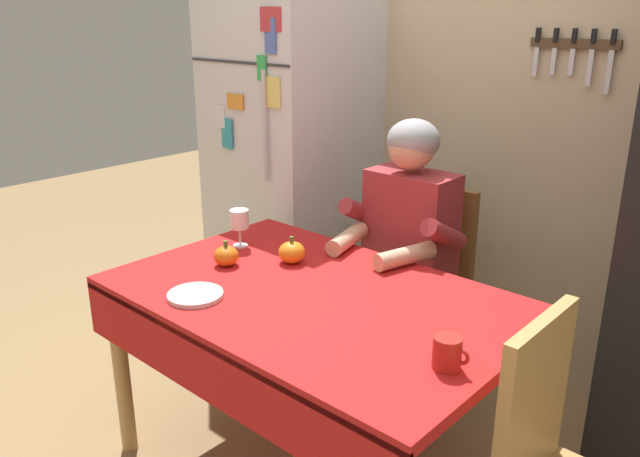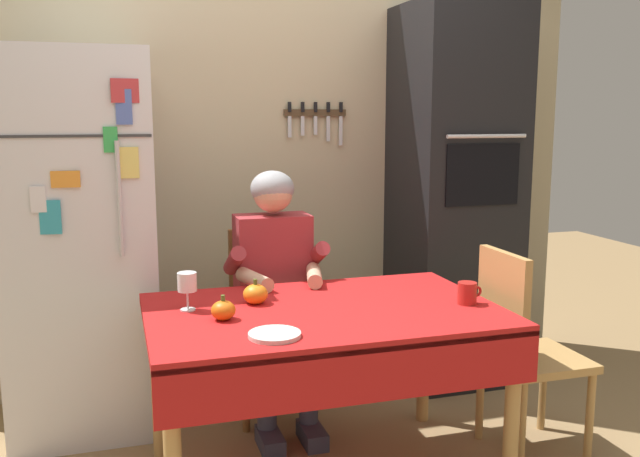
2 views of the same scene
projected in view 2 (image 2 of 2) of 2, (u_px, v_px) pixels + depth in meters
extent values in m
cube|color=#BCAD89|center=(266.00, 152.00, 3.84)|extent=(3.70, 0.10, 2.60)
cube|color=#4C3823|center=(315.00, 113.00, 3.82)|extent=(0.36, 0.02, 0.04)
cube|color=silver|center=(290.00, 127.00, 3.79)|extent=(0.02, 0.01, 0.12)
cube|color=black|center=(290.00, 107.00, 3.77)|extent=(0.02, 0.01, 0.06)
cube|color=silver|center=(303.00, 126.00, 3.81)|extent=(0.02, 0.01, 0.11)
cube|color=black|center=(303.00, 107.00, 3.79)|extent=(0.02, 0.01, 0.06)
cube|color=silver|center=(315.00, 125.00, 3.83)|extent=(0.02, 0.01, 0.10)
cube|color=black|center=(316.00, 107.00, 3.81)|extent=(0.02, 0.01, 0.06)
cube|color=silver|center=(328.00, 129.00, 3.85)|extent=(0.02, 0.01, 0.14)
cube|color=black|center=(328.00, 107.00, 3.83)|extent=(0.02, 0.01, 0.06)
cube|color=silver|center=(341.00, 131.00, 3.88)|extent=(0.02, 0.01, 0.16)
cube|color=black|center=(341.00, 107.00, 3.85)|extent=(0.02, 0.01, 0.06)
cube|color=silver|center=(80.00, 244.00, 3.25)|extent=(0.68, 0.68, 1.80)
cylinder|color=silver|center=(119.00, 199.00, 2.92)|extent=(0.02, 0.02, 0.50)
cube|color=#333335|center=(70.00, 136.00, 2.84)|extent=(0.67, 0.01, 0.01)
cube|color=teal|center=(50.00, 217.00, 2.87)|extent=(0.09, 0.02, 0.14)
cube|color=#E5D666|center=(129.00, 163.00, 2.93)|extent=(0.08, 0.01, 0.13)
cube|color=green|center=(111.00, 140.00, 2.89)|extent=(0.06, 0.01, 0.11)
cube|color=silver|center=(38.00, 199.00, 2.84)|extent=(0.06, 0.01, 0.11)
cube|color=#B73338|center=(125.00, 91.00, 2.87)|extent=(0.12, 0.02, 0.10)
cube|color=#4C66B7|center=(124.00, 107.00, 2.88)|extent=(0.07, 0.01, 0.15)
cube|color=orange|center=(65.00, 179.00, 2.86)|extent=(0.12, 0.01, 0.07)
cube|color=black|center=(454.00, 197.00, 3.84)|extent=(0.60, 0.60, 2.10)
cube|color=black|center=(483.00, 175.00, 3.53)|extent=(0.42, 0.01, 0.32)
cylinder|color=silver|center=(487.00, 136.00, 3.47)|extent=(0.45, 0.02, 0.02)
cylinder|color=tan|center=(158.00, 382.00, 2.99)|extent=(0.06, 0.06, 0.70)
cylinder|color=tan|center=(512.00, 420.00, 2.62)|extent=(0.06, 0.06, 0.70)
cylinder|color=tan|center=(424.00, 353.00, 3.36)|extent=(0.06, 0.06, 0.70)
cube|color=red|center=(323.00, 313.00, 2.74)|extent=(1.40, 0.90, 0.04)
cube|color=red|center=(361.00, 376.00, 2.34)|extent=(1.40, 0.01, 0.20)
cube|color=brown|center=(272.00, 331.00, 3.43)|extent=(0.40, 0.40, 0.04)
cube|color=brown|center=(264.00, 273.00, 3.55)|extent=(0.36, 0.04, 0.48)
cylinder|color=brown|center=(246.00, 390.00, 3.25)|extent=(0.04, 0.04, 0.41)
cylinder|color=brown|center=(233.00, 366.00, 3.57)|extent=(0.04, 0.04, 0.41)
cylinder|color=brown|center=(314.00, 382.00, 3.35)|extent=(0.04, 0.04, 0.41)
cylinder|color=brown|center=(296.00, 359.00, 3.67)|extent=(0.04, 0.04, 0.41)
cube|color=#38384C|center=(270.00, 441.00, 3.10)|extent=(0.10, 0.22, 0.08)
cube|color=#38384C|center=(312.00, 435.00, 3.16)|extent=(0.10, 0.22, 0.08)
cylinder|color=#38384C|center=(267.00, 396.00, 3.13)|extent=(0.09, 0.09, 0.38)
cylinder|color=#38384C|center=(308.00, 391.00, 3.19)|extent=(0.09, 0.09, 0.38)
cube|color=#38384C|center=(261.00, 329.00, 3.24)|extent=(0.12, 0.40, 0.11)
cube|color=#38384C|center=(297.00, 326.00, 3.29)|extent=(0.12, 0.40, 0.11)
cube|color=#9E2D33|center=(273.00, 263.00, 3.33)|extent=(0.36, 0.20, 0.48)
cylinder|color=#9E2D33|center=(234.00, 261.00, 3.20)|extent=(0.07, 0.26, 0.18)
cylinder|color=#9E2D33|center=(316.00, 256.00, 3.31)|extent=(0.07, 0.26, 0.18)
cylinder|color=#D8A884|center=(254.00, 280.00, 3.06)|extent=(0.13, 0.27, 0.07)
cylinder|color=#D8A884|center=(314.00, 275.00, 3.14)|extent=(0.13, 0.27, 0.07)
sphere|color=#D8A884|center=(273.00, 193.00, 3.25)|extent=(0.19, 0.19, 0.19)
ellipsoid|color=#99999E|center=(272.00, 188.00, 3.26)|extent=(0.21, 0.21, 0.17)
cube|color=tan|center=(536.00, 359.00, 3.03)|extent=(0.40, 0.40, 0.04)
cube|color=tan|center=(503.00, 307.00, 2.94)|extent=(0.04, 0.36, 0.48)
cylinder|color=tan|center=(590.00, 418.00, 2.96)|extent=(0.04, 0.04, 0.41)
cylinder|color=tan|center=(522.00, 428.00, 2.86)|extent=(0.04, 0.04, 0.41)
cylinder|color=tan|center=(543.00, 388.00, 3.28)|extent=(0.04, 0.04, 0.41)
cylinder|color=tan|center=(480.00, 396.00, 3.18)|extent=(0.04, 0.04, 0.41)
cylinder|color=#B2231E|center=(467.00, 293.00, 2.79)|extent=(0.08, 0.08, 0.09)
torus|color=#B2231E|center=(477.00, 291.00, 2.80)|extent=(0.05, 0.01, 0.05)
cylinder|color=white|center=(188.00, 310.00, 2.71)|extent=(0.06, 0.06, 0.01)
cylinder|color=white|center=(188.00, 300.00, 2.70)|extent=(0.01, 0.01, 0.07)
cylinder|color=white|center=(187.00, 282.00, 2.69)|extent=(0.08, 0.08, 0.08)
ellipsoid|color=orange|center=(223.00, 310.00, 2.58)|extent=(0.09, 0.09, 0.07)
cylinder|color=#4C6023|center=(223.00, 298.00, 2.57)|extent=(0.02, 0.02, 0.02)
ellipsoid|color=orange|center=(255.00, 294.00, 2.80)|extent=(0.10, 0.10, 0.08)
cylinder|color=#4C6023|center=(255.00, 282.00, 2.79)|extent=(0.02, 0.02, 0.02)
cylinder|color=silver|center=(275.00, 335.00, 2.38)|extent=(0.19, 0.19, 0.02)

